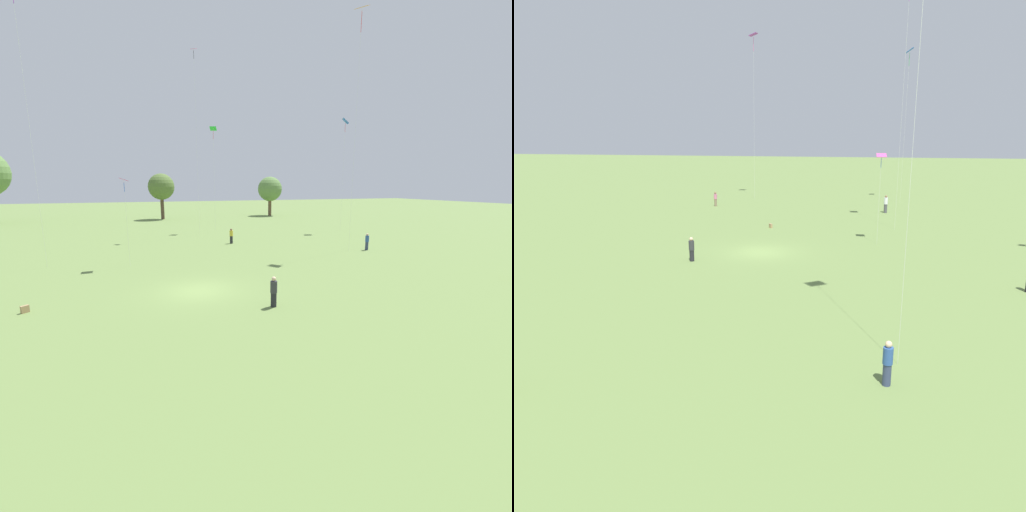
{
  "view_description": "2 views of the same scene",
  "coord_description": "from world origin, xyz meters",
  "views": [
    {
      "loc": [
        -3.36,
        -20.04,
        6.3
      ],
      "look_at": [
        3.79,
        0.31,
        1.84
      ],
      "focal_mm": 24.0,
      "sensor_mm": 36.0,
      "label": 1
    },
    {
      "loc": [
        34.3,
        6.47,
        8.74
      ],
      "look_at": [
        5.78,
        1.64,
        1.25
      ],
      "focal_mm": 35.0,
      "sensor_mm": 36.0,
      "label": 2
    }
  ],
  "objects": [
    {
      "name": "kite_2",
      "position": [
        -10.21,
        10.12,
        18.4
      ],
      "size": [
        0.89,
        0.91,
        20.02
      ],
      "rotation": [
        0.0,
        0.0,
        0.94
      ],
      "color": "purple",
      "rests_on": "ground_plane"
    },
    {
      "name": "person_2",
      "position": [
        18.1,
        7.85,
        0.84
      ],
      "size": [
        0.42,
        0.42,
        1.66
      ],
      "rotation": [
        0.0,
        0.0,
        1.35
      ],
      "color": "#333D5B",
      "rests_on": "ground_plane"
    },
    {
      "name": "person_1",
      "position": [
        3.22,
        -4.12,
        0.82
      ],
      "size": [
        0.47,
        0.47,
        1.64
      ],
      "rotation": [
        0.0,
        0.0,
        5.08
      ],
      "color": "#232328",
      "rests_on": "ground_plane"
    },
    {
      "name": "kite_6",
      "position": [
        -4.04,
        8.34,
        6.47
      ],
      "size": [
        0.71,
        0.74,
        6.86
      ],
      "rotation": [
        0.0,
        0.0,
        0.81
      ],
      "color": "#E54C99",
      "rests_on": "ground_plane"
    },
    {
      "name": "person_6",
      "position": [
        -18.86,
        9.77,
        0.92
      ],
      "size": [
        0.56,
        0.56,
        1.85
      ],
      "rotation": [
        0.0,
        0.0,
        0.74
      ],
      "color": "#4C4C51",
      "rests_on": "ground_plane"
    },
    {
      "name": "ground_plane",
      "position": [
        0.0,
        0.0,
        0.0
      ],
      "size": [
        240.0,
        240.0,
        0.0
      ],
      "primitive_type": "plane",
      "color": "olive"
    },
    {
      "name": "picnic_bag_0",
      "position": [
        -8.95,
        -0.79,
        0.19
      ],
      "size": [
        0.4,
        0.36,
        0.37
      ],
      "rotation": [
        0.0,
        0.0,
        0.66
      ],
      "color": "#A58459",
      "rests_on": "ground_plane"
    },
    {
      "name": "kite_4",
      "position": [
        -27.3,
        -5.92,
        18.19
      ],
      "size": [
        1.09,
        1.05,
        19.39
      ],
      "rotation": [
        0.0,
        0.0,
        5.38
      ],
      "color": "purple",
      "rests_on": "ground_plane"
    },
    {
      "name": "person_4",
      "position": [
        -20.38,
        -9.07,
        0.82
      ],
      "size": [
        0.37,
        0.37,
        1.62
      ],
      "rotation": [
        0.0,
        0.0,
        6.18
      ],
      "color": "#847056",
      "rests_on": "ground_plane"
    },
    {
      "name": "kite_3",
      "position": [
        -26.54,
        11.89,
        16.09
      ],
      "size": [
        1.01,
        0.88,
        17.26
      ],
      "rotation": [
        0.0,
        0.0,
        5.39
      ],
      "color": "blue",
      "rests_on": "ground_plane"
    }
  ]
}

